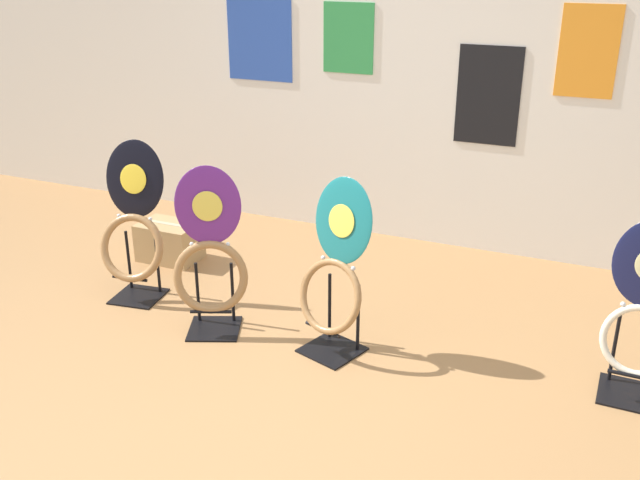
% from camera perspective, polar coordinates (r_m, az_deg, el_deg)
% --- Properties ---
extents(ground_plane, '(14.00, 14.00, 0.00)m').
position_cam_1_polar(ground_plane, '(3.39, -6.76, -13.43)').
color(ground_plane, '#A37547').
extents(wall_back, '(8.00, 0.07, 2.60)m').
position_cam_1_polar(wall_back, '(4.99, 6.72, 14.41)').
color(wall_back, silver).
rests_on(wall_back, ground_plane).
extents(toilet_seat_display_teal_sax, '(0.43, 0.35, 0.93)m').
position_cam_1_polar(toilet_seat_display_teal_sax, '(3.62, 1.22, -2.73)').
color(toilet_seat_display_teal_sax, black).
rests_on(toilet_seat_display_teal_sax, ground_plane).
extents(toilet_seat_display_jazz_black, '(0.43, 0.34, 0.95)m').
position_cam_1_polar(toilet_seat_display_jazz_black, '(4.34, -14.71, 1.02)').
color(toilet_seat_display_jazz_black, black).
rests_on(toilet_seat_display_jazz_black, ground_plane).
extents(toilet_seat_display_purple_note, '(0.43, 0.37, 0.94)m').
position_cam_1_polar(toilet_seat_display_purple_note, '(3.86, -8.78, -1.64)').
color(toilet_seat_display_purple_note, black).
rests_on(toilet_seat_display_purple_note, ground_plane).
extents(storage_box, '(0.40, 0.28, 0.26)m').
position_cam_1_polar(storage_box, '(4.94, -11.94, -0.11)').
color(storage_box, tan).
rests_on(storage_box, ground_plane).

